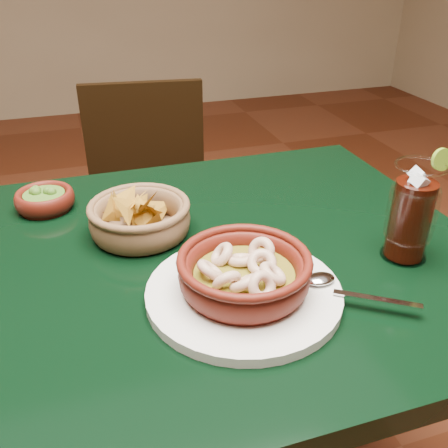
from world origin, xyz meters
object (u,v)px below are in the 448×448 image
object	(u,v)px
dining_chair	(152,212)
chip_basket	(140,218)
cola_drink	(411,213)
shrimp_plate	(244,278)
dining_table	(146,308)

from	to	relation	value
dining_chair	chip_basket	size ratio (longest dim) A/B	3.93
chip_basket	cola_drink	xyz separation A→B (m)	(0.42, -0.21, 0.05)
dining_chair	cola_drink	size ratio (longest dim) A/B	4.47
shrimp_plate	chip_basket	bearing A→B (deg)	116.22
dining_table	dining_chair	bearing A→B (deg)	79.63
shrimp_plate	dining_chair	bearing A→B (deg)	90.24
dining_table	cola_drink	size ratio (longest dim) A/B	6.28
dining_chair	chip_basket	xyz separation A→B (m)	(-0.11, -0.61, 0.31)
dining_table	cola_drink	xyz separation A→B (m)	(0.43, -0.12, 0.18)
shrimp_plate	chip_basket	distance (m)	0.26
chip_basket	cola_drink	distance (m)	0.47
cola_drink	shrimp_plate	bearing A→B (deg)	-175.34
dining_table	chip_basket	xyz separation A→B (m)	(0.02, 0.09, 0.13)
dining_table	chip_basket	bearing A→B (deg)	80.66
dining_table	shrimp_plate	xyz separation A→B (m)	(0.13, -0.14, 0.13)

